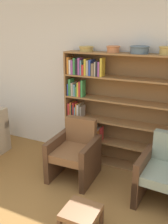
# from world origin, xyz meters

# --- Properties ---
(wall_back) EXTENTS (12.00, 0.06, 2.75)m
(wall_back) POSITION_xyz_m (0.00, 2.66, 1.38)
(wall_back) COLOR silver
(wall_back) RESTS_ON ground
(bookshelf) EXTENTS (2.19, 0.30, 1.82)m
(bookshelf) POSITION_xyz_m (0.25, 2.49, 0.92)
(bookshelf) COLOR olive
(bookshelf) RESTS_ON ground
(bowl_olive) EXTENTS (0.23, 0.23, 0.08)m
(bowl_olive) POSITION_xyz_m (-0.31, 2.47, 1.87)
(bowl_olive) COLOR tan
(bowl_olive) RESTS_ON bookshelf
(bowl_copper) EXTENTS (0.21, 0.21, 0.10)m
(bowl_copper) POSITION_xyz_m (0.13, 2.47, 1.88)
(bowl_copper) COLOR #C67547
(bowl_copper) RESTS_ON bookshelf
(bowl_stoneware) EXTENTS (0.28, 0.28, 0.11)m
(bowl_stoneware) POSITION_xyz_m (0.52, 2.47, 1.88)
(bowl_stoneware) COLOR slate
(bowl_stoneware) RESTS_ON bookshelf
(bowl_sage) EXTENTS (0.21, 0.21, 0.11)m
(bowl_sage) POSITION_xyz_m (0.89, 2.47, 1.88)
(bowl_sage) COLOR tan
(bowl_sage) RESTS_ON bookshelf
(armchair_leather) EXTENTS (0.66, 0.70, 0.87)m
(armchair_leather) POSITION_xyz_m (-0.20, 1.86, 0.39)
(armchair_leather) COLOR brown
(armchair_leather) RESTS_ON ground
(armchair_cushioned) EXTENTS (0.68, 0.72, 0.87)m
(armchair_cushioned) POSITION_xyz_m (1.12, 1.86, 0.39)
(armchair_cushioned) COLOR brown
(armchair_cushioned) RESTS_ON ground
(footstool) EXTENTS (0.39, 0.39, 0.29)m
(footstool) POSITION_xyz_m (0.39, 0.90, 0.24)
(footstool) COLOR brown
(footstool) RESTS_ON ground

